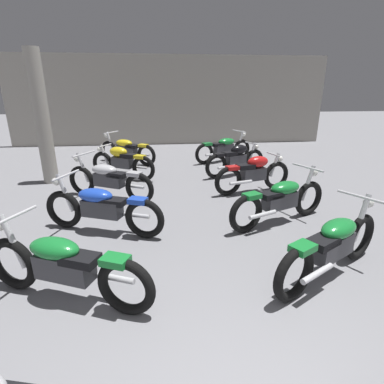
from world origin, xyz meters
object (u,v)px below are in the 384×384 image
Objects in this scene: motorcycle_left_row_2 at (101,207)px; motorcycle_right_row_3 at (254,173)px; motorcycle_right_row_4 at (236,159)px; motorcycle_right_row_5 at (224,148)px; motorcycle_right_row_1 at (333,245)px; motorcycle_right_row_2 at (281,199)px; motorcycle_left_row_1 at (64,265)px; motorcycle_left_row_5 at (127,149)px; motorcycle_left_row_4 at (122,161)px; support_pillar at (42,119)px; motorcycle_left_row_3 at (109,179)px.

motorcycle_left_row_2 is 1.07× the size of motorcycle_right_row_3.
motorcycle_right_row_4 is 0.91× the size of motorcycle_right_row_5.
motorcycle_right_row_1 is 1.04× the size of motorcycle_right_row_4.
motorcycle_right_row_3 is at bearing 88.41° from motorcycle_right_row_2.
motorcycle_left_row_1 and motorcycle_right_row_5 have the same top height.
motorcycle_right_row_1 reaches higher than motorcycle_right_row_3.
motorcycle_left_row_5 and motorcycle_right_row_5 have the same top height.
motorcycle_right_row_4 is (-0.05, 1.45, 0.00)m from motorcycle_right_row_3.
motorcycle_left_row_4 is 3.10m from motorcycle_right_row_4.
motorcycle_right_row_2 is at bearing -31.91° from support_pillar.
motorcycle_left_row_1 is at bearing -122.98° from motorcycle_right_row_4.
motorcycle_left_row_2 is 4.96m from motorcycle_left_row_5.
motorcycle_left_row_4 is 3.49m from motorcycle_right_row_3.
support_pillar reaches higher than motorcycle_right_row_2.
motorcycle_left_row_2 is at bearing -122.38° from motorcycle_right_row_5.
motorcycle_right_row_2 is (3.08, 0.04, 0.00)m from motorcycle_left_row_2.
motorcycle_right_row_5 is at bearing 89.32° from motorcycle_right_row_4.
motorcycle_left_row_3 and motorcycle_right_row_2 have the same top height.
motorcycle_left_row_2 is at bearing 152.66° from motorcycle_right_row_1.
motorcycle_left_row_1 is at bearing -90.47° from motorcycle_left_row_5.
motorcycle_left_row_1 is 3.21m from motorcycle_right_row_1.
motorcycle_right_row_1 is 1.00× the size of motorcycle_right_row_3.
support_pillar reaches higher than motorcycle_left_row_5.
motorcycle_left_row_3 and motorcycle_right_row_5 have the same top height.
motorcycle_left_row_1 is 1.00× the size of motorcycle_right_row_5.
motorcycle_left_row_1 is at bearing -93.78° from motorcycle_left_row_2.
motorcycle_right_row_4 is at bearing 90.03° from motorcycle_right_row_2.
motorcycle_left_row_2 and motorcycle_right_row_2 have the same top height.
motorcycle_right_row_2 is 1.01× the size of motorcycle_right_row_5.
motorcycle_left_row_1 is 0.99× the size of motorcycle_left_row_2.
motorcycle_right_row_1 is 4.81m from motorcycle_right_row_4.
motorcycle_left_row_2 is at bearing -179.29° from motorcycle_right_row_2.
motorcycle_right_row_5 is at bearing 45.14° from motorcycle_left_row_3.
motorcycle_left_row_3 is 1.06× the size of motorcycle_right_row_4.
motorcycle_left_row_5 and motorcycle_right_row_1 have the same top height.
motorcycle_left_row_1 is 3.35m from motorcycle_left_row_3.
motorcycle_right_row_3 is 1.04× the size of motorcycle_right_row_4.
motorcycle_right_row_5 is at bearing 89.78° from motorcycle_right_row_2.
motorcycle_right_row_2 is 3.17m from motorcycle_right_row_4.
motorcycle_left_row_4 is 0.96× the size of motorcycle_right_row_4.
motorcycle_left_row_4 is at bearing 122.72° from motorcycle_right_row_1.
motorcycle_left_row_1 is at bearing -89.72° from motorcycle_left_row_3.
motorcycle_right_row_4 is at bearing 46.17° from motorcycle_left_row_2.
motorcycle_left_row_3 is (1.70, -1.45, -1.15)m from support_pillar.
motorcycle_right_row_2 is at bearing -89.97° from motorcycle_right_row_4.
motorcycle_right_row_2 is (-0.02, 1.64, 0.00)m from motorcycle_right_row_1.
motorcycle_right_row_3 is (0.03, 3.36, 0.01)m from motorcycle_right_row_1.
motorcycle_right_row_4 is at bearing 57.02° from motorcycle_left_row_1.
motorcycle_right_row_1 reaches higher than motorcycle_left_row_4.
motorcycle_left_row_2 is 1.11× the size of motorcycle_right_row_4.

